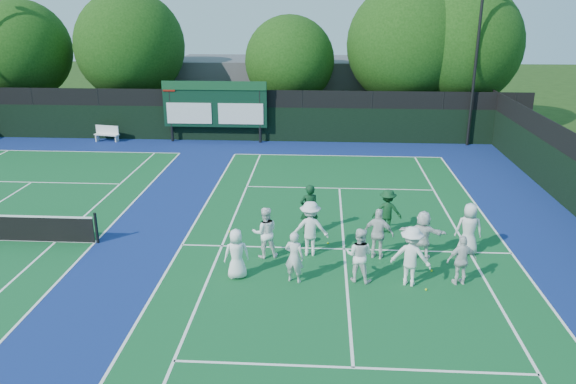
{
  "coord_description": "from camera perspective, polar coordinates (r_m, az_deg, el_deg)",
  "views": [
    {
      "loc": [
        -0.8,
        -16.17,
        7.88
      ],
      "look_at": [
        -2.0,
        3.0,
        1.3
      ],
      "focal_mm": 35.0,
      "sensor_mm": 36.0,
      "label": 1
    }
  ],
  "objects": [
    {
      "name": "tree_c",
      "position": [
        35.99,
        0.41,
        12.97
      ],
      "size": [
        5.58,
        5.58,
        7.09
      ],
      "color": "black",
      "rests_on": "ground"
    },
    {
      "name": "court_apron",
      "position": [
        19.59,
        -12.19,
        -5.25
      ],
      "size": [
        34.0,
        32.0,
        0.01
      ],
      "primitive_type": "cube",
      "color": "navy",
      "rests_on": "ground"
    },
    {
      "name": "tennis_ball_3",
      "position": [
        20.24,
        -5.96,
        -4.0
      ],
      "size": [
        0.07,
        0.07,
        0.07
      ],
      "primitive_type": "sphere",
      "color": "#BADC19",
      "rests_on": "ground"
    },
    {
      "name": "tennis_ball_2",
      "position": [
        16.76,
        13.85,
        -9.6
      ],
      "size": [
        0.07,
        0.07,
        0.07
      ],
      "primitive_type": "sphere",
      "color": "#BADC19",
      "rests_on": "ground"
    },
    {
      "name": "player_front_0",
      "position": [
        16.75,
        -5.24,
        -6.28
      ],
      "size": [
        0.86,
        0.69,
        1.54
      ],
      "primitive_type": "imported",
      "rotation": [
        0.0,
        0.0,
        3.43
      ],
      "color": "white",
      "rests_on": "ground"
    },
    {
      "name": "player_back_2",
      "position": [
        18.11,
        9.17,
        -4.21
      ],
      "size": [
        1.06,
        0.67,
        1.68
      ],
      "primitive_type": "imported",
      "rotation": [
        0.0,
        0.0,
        2.86
      ],
      "color": "silver",
      "rests_on": "ground"
    },
    {
      "name": "tennis_ball_5",
      "position": [
        17.88,
        14.39,
        -7.75
      ],
      "size": [
        0.07,
        0.07,
        0.07
      ],
      "primitive_type": "sphere",
      "color": "#BADC19",
      "rests_on": "ground"
    },
    {
      "name": "coach_left",
      "position": [
        19.72,
        2.15,
        -1.78
      ],
      "size": [
        0.77,
        0.62,
        1.83
      ],
      "primitive_type": "imported",
      "rotation": [
        0.0,
        0.0,
        3.45
      ],
      "color": "#0E341A",
      "rests_on": "ground"
    },
    {
      "name": "player_front_1",
      "position": [
        16.43,
        0.64,
        -6.64
      ],
      "size": [
        0.66,
        0.53,
        1.59
      ],
      "primitive_type": "imported",
      "rotation": [
        0.0,
        0.0,
        2.85
      ],
      "color": "silver",
      "rests_on": "ground"
    },
    {
      "name": "tree_b",
      "position": [
        37.83,
        -15.48,
        13.85
      ],
      "size": [
        6.84,
        6.84,
        8.57
      ],
      "color": "black",
      "rests_on": "ground"
    },
    {
      "name": "near_court",
      "position": [
        18.9,
        5.71,
        -5.79
      ],
      "size": [
        11.05,
        23.85,
        0.01
      ],
      "color": "#115427",
      "rests_on": "ground"
    },
    {
      "name": "player_back_1",
      "position": [
        18.1,
        2.27,
        -3.73
      ],
      "size": [
        1.19,
        0.69,
        1.83
      ],
      "primitive_type": "imported",
      "rotation": [
        0.0,
        0.0,
        3.15
      ],
      "color": "white",
      "rests_on": "ground"
    },
    {
      "name": "tree_a",
      "position": [
        40.68,
        -25.22,
        12.7
      ],
      "size": [
        6.33,
        6.33,
        8.04
      ],
      "color": "black",
      "rests_on": "ground"
    },
    {
      "name": "back_fence",
      "position": [
        33.23,
        -5.54,
        7.5
      ],
      "size": [
        34.0,
        0.08,
        3.0
      ],
      "color": "black",
      "rests_on": "ground"
    },
    {
      "name": "clubhouse",
      "position": [
        40.61,
        1.88,
        10.57
      ],
      "size": [
        18.0,
        6.0,
        4.0
      ],
      "primitive_type": "cube",
      "color": "#515055",
      "rests_on": "ground"
    },
    {
      "name": "ground",
      "position": [
        18.0,
        5.81,
        -7.15
      ],
      "size": [
        120.0,
        120.0,
        0.0
      ],
      "primitive_type": "plane",
      "color": "#1B370F",
      "rests_on": "ground"
    },
    {
      "name": "player_back_4",
      "position": [
        19.1,
        17.9,
        -3.59
      ],
      "size": [
        0.9,
        0.63,
        1.74
      ],
      "primitive_type": "imported",
      "rotation": [
        0.0,
        0.0,
        3.05
      ],
      "color": "white",
      "rests_on": "ground"
    },
    {
      "name": "tennis_ball_0",
      "position": [
        19.23,
        4.08,
        -5.21
      ],
      "size": [
        0.07,
        0.07,
        0.07
      ],
      "primitive_type": "sphere",
      "color": "#BADC19",
      "rests_on": "ground"
    },
    {
      "name": "tree_d",
      "position": [
        36.23,
        12.27,
        14.17
      ],
      "size": [
        7.43,
        7.43,
        9.05
      ],
      "color": "black",
      "rests_on": "ground"
    },
    {
      "name": "tree_e",
      "position": [
        36.82,
        17.23,
        13.76
      ],
      "size": [
        7.47,
        7.47,
        9.03
      ],
      "color": "black",
      "rests_on": "ground"
    },
    {
      "name": "coach_right",
      "position": [
        20.2,
        10.04,
        -1.91
      ],
      "size": [
        1.06,
        0.65,
        1.6
      ],
      "primitive_type": "imported",
      "rotation": [
        0.0,
        0.0,
        3.09
      ],
      "color": "#103C1D",
      "rests_on": "ground"
    },
    {
      "name": "player_front_3",
      "position": [
        16.6,
        12.38,
        -6.4
      ],
      "size": [
        1.32,
        1.01,
        1.81
      ],
      "primitive_type": "imported",
      "rotation": [
        0.0,
        0.0,
        2.82
      ],
      "color": "white",
      "rests_on": "ground"
    },
    {
      "name": "player_back_0",
      "position": [
        17.97,
        -2.35,
        -4.13
      ],
      "size": [
        0.95,
        0.81,
        1.7
      ],
      "primitive_type": "imported",
      "rotation": [
        0.0,
        0.0,
        3.36
      ],
      "color": "white",
      "rests_on": "ground"
    },
    {
      "name": "player_front_4",
      "position": [
        17.06,
        17.23,
        -6.65
      ],
      "size": [
        0.95,
        0.55,
        1.53
      ],
      "primitive_type": "imported",
      "rotation": [
        0.0,
        0.0,
        3.35
      ],
      "color": "silver",
      "rests_on": "ground"
    },
    {
      "name": "scoreboard",
      "position": [
        32.85,
        -7.47,
        8.78
      ],
      "size": [
        6.0,
        0.21,
        3.55
      ],
      "color": "black",
      "rests_on": "ground"
    },
    {
      "name": "player_back_3",
      "position": [
        18.42,
        13.51,
        -4.24
      ],
      "size": [
        1.55,
        0.74,
        1.6
      ],
      "primitive_type": "imported",
      "rotation": [
        0.0,
        0.0,
        2.96
      ],
      "color": "white",
      "rests_on": "ground"
    },
    {
      "name": "player_front_2",
      "position": [
        16.6,
        7.23,
        -6.36
      ],
      "size": [
        0.95,
        0.83,
        1.66
      ],
      "primitive_type": "imported",
      "rotation": [
        0.0,
        0.0,
        2.86
      ],
      "color": "white",
      "rests_on": "ground"
    },
    {
      "name": "light_pole_right",
      "position": [
        32.97,
        18.84,
        15.2
      ],
      "size": [
        1.2,
        0.3,
        10.12
      ],
      "color": "black",
      "rests_on": "ground"
    },
    {
      "name": "bench",
      "position": [
        34.76,
        -17.91,
        5.73
      ],
      "size": [
        1.52,
        0.68,
        0.93
      ],
      "color": "white",
      "rests_on": "ground"
    }
  ]
}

